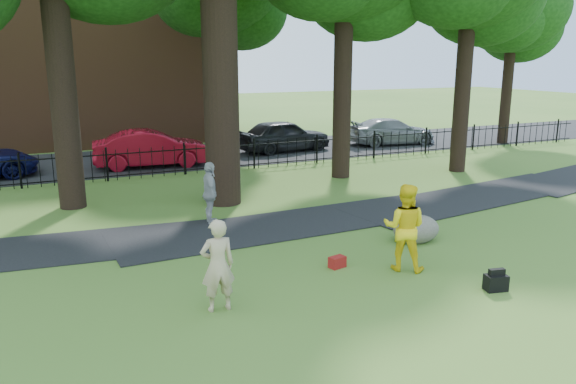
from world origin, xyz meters
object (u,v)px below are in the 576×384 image
man (405,227)px  boulder (416,227)px  woman (218,265)px  red_sedan (152,149)px

man → boulder: bearing=-93.1°
woman → red_sedan: woman is taller
woman → man: man is taller
man → woman: bearing=45.4°
man → boulder: 2.21m
boulder → red_sedan: red_sedan is taller
man → boulder: man is taller
man → red_sedan: (-2.67, 14.42, -0.18)m
boulder → red_sedan: 13.57m
woman → red_sedan: 14.80m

